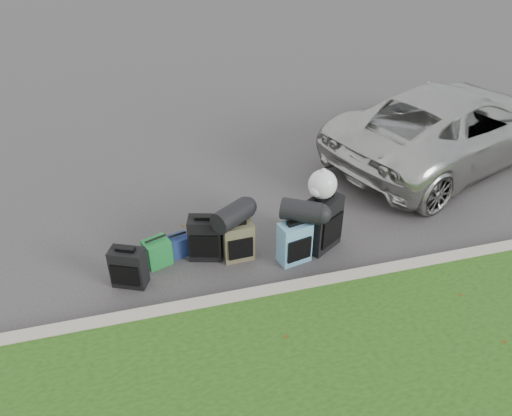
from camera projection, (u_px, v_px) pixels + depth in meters
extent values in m
plane|color=#383535|center=(266.00, 247.00, 7.05)|extent=(120.00, 120.00, 0.00)
cube|color=#9E937F|center=(289.00, 290.00, 6.21)|extent=(120.00, 0.18, 0.15)
imported|color=#B7B7B2|center=(452.00, 125.00, 8.89)|extent=(5.35, 3.81, 1.35)
cube|color=black|center=(129.00, 267.00, 6.27)|extent=(0.49, 0.39, 0.53)
cube|color=black|center=(205.00, 238.00, 6.70)|extent=(0.49, 0.37, 0.63)
cube|color=#43402B|center=(238.00, 241.00, 6.71)|extent=(0.41, 0.27, 0.56)
cube|color=teal|center=(294.00, 242.00, 6.65)|extent=(0.46, 0.33, 0.60)
cube|color=black|center=(322.00, 223.00, 6.86)|extent=(0.61, 0.54, 0.79)
cube|color=#19722E|center=(157.00, 252.00, 6.65)|extent=(0.40, 0.36, 0.37)
cube|color=navy|center=(179.00, 246.00, 6.84)|extent=(0.32, 0.28, 0.29)
cylinder|color=black|center=(233.00, 215.00, 6.46)|extent=(0.62, 0.55, 0.30)
cylinder|color=black|center=(301.00, 211.00, 6.47)|extent=(0.60, 0.52, 0.29)
sphere|color=silver|center=(322.00, 184.00, 6.58)|extent=(0.39, 0.39, 0.39)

